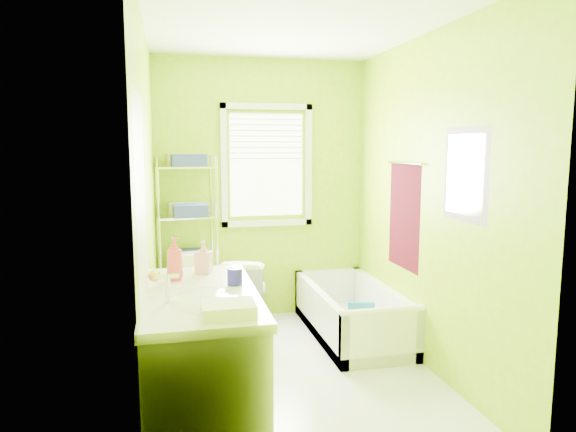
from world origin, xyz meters
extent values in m
plane|color=silver|center=(0.00, 0.00, 0.00)|extent=(2.90, 2.90, 0.00)
cube|color=#87B008|center=(0.00, 1.45, 1.30)|extent=(2.10, 0.04, 2.60)
cube|color=#87B008|center=(0.00, -1.45, 1.30)|extent=(2.10, 0.04, 2.60)
cube|color=#87B008|center=(-1.05, 0.00, 1.30)|extent=(0.04, 2.90, 2.60)
cube|color=#87B008|center=(1.05, 0.00, 1.30)|extent=(0.04, 2.90, 2.60)
cube|color=white|center=(0.00, 0.00, 2.60)|extent=(2.10, 2.90, 0.04)
cube|color=white|center=(0.05, 1.44, 1.55)|extent=(0.74, 0.01, 1.01)
cube|color=white|center=(0.05, 1.42, 0.97)|extent=(0.92, 0.05, 0.06)
cube|color=white|center=(0.05, 1.42, 2.13)|extent=(0.92, 0.05, 0.06)
cube|color=white|center=(-0.38, 1.42, 1.55)|extent=(0.06, 0.05, 1.22)
cube|color=white|center=(0.48, 1.42, 1.55)|extent=(0.06, 0.05, 1.22)
cube|color=white|center=(0.05, 1.42, 1.84)|extent=(0.72, 0.02, 0.50)
cube|color=white|center=(-1.04, -1.00, 1.00)|extent=(0.02, 0.80, 2.00)
sphere|color=gold|center=(-1.00, -0.67, 1.00)|extent=(0.07, 0.07, 0.07)
cube|color=#400712|center=(1.04, 0.35, 1.15)|extent=(0.02, 0.58, 0.90)
cylinder|color=silver|center=(1.02, 0.35, 1.60)|extent=(0.02, 0.62, 0.02)
cube|color=#CC5972|center=(1.04, -0.55, 1.55)|extent=(0.02, 0.54, 0.64)
cube|color=white|center=(1.03, -0.55, 1.55)|extent=(0.01, 0.44, 0.54)
cube|color=white|center=(0.70, 0.70, 0.05)|extent=(0.70, 1.50, 0.10)
cube|color=white|center=(0.38, 0.70, 0.23)|extent=(0.07, 1.50, 0.45)
cube|color=white|center=(1.01, 0.70, 0.23)|extent=(0.07, 1.50, 0.45)
cube|color=white|center=(0.70, -0.02, 0.23)|extent=(0.70, 0.07, 0.45)
cube|color=white|center=(0.70, 1.41, 0.23)|extent=(0.70, 0.07, 0.45)
cylinder|color=white|center=(0.70, -0.02, 0.45)|extent=(0.70, 0.07, 0.07)
cylinder|color=blue|center=(0.70, 0.44, 0.13)|extent=(0.34, 0.34, 0.06)
cylinder|color=yellow|center=(0.70, 0.44, 0.18)|extent=(0.32, 0.32, 0.05)
cube|color=blue|center=(0.75, 0.56, 0.24)|extent=(0.24, 0.12, 0.22)
imported|color=white|center=(-0.22, 1.05, 0.36)|extent=(0.59, 0.79, 0.72)
cube|color=white|center=(-0.75, -0.80, 0.44)|extent=(0.60, 1.21, 0.88)
cube|color=white|center=(-0.75, -0.80, 0.90)|extent=(0.63, 1.24, 0.05)
ellipsoid|color=white|center=(-0.73, -0.96, 0.90)|extent=(0.42, 0.54, 0.15)
cylinder|color=silver|center=(-0.92, -0.96, 1.00)|extent=(0.03, 0.03, 0.16)
cylinder|color=silver|center=(-0.92, -0.96, 1.07)|extent=(0.12, 0.02, 0.02)
imported|color=#EB455B|center=(-0.88, -0.51, 1.06)|extent=(0.14, 0.14, 0.26)
imported|color=#EE9AC9|center=(-0.70, -0.36, 1.03)|extent=(0.12, 0.12, 0.21)
cylinder|color=#1E189E|center=(-0.54, -0.70, 0.98)|extent=(0.09, 0.09, 0.10)
cube|color=white|center=(-0.64, -1.25, 0.96)|extent=(0.25, 0.20, 0.06)
cylinder|color=silver|center=(-1.01, 1.08, 0.82)|extent=(0.02, 0.02, 1.65)
cylinder|color=silver|center=(-1.03, 1.40, 0.82)|extent=(0.02, 0.02, 1.65)
cylinder|color=silver|center=(-0.48, 1.12, 0.82)|extent=(0.02, 0.02, 1.65)
cylinder|color=silver|center=(-0.51, 1.44, 0.82)|extent=(0.02, 0.02, 1.65)
cube|color=silver|center=(-0.76, 1.26, 0.15)|extent=(0.57, 0.38, 0.02)
cube|color=silver|center=(-0.76, 1.26, 0.62)|extent=(0.57, 0.38, 0.02)
cube|color=silver|center=(-0.76, 1.26, 1.08)|extent=(0.57, 0.38, 0.02)
cube|color=silver|center=(-0.76, 1.26, 1.55)|extent=(0.57, 0.38, 0.02)
cube|color=#2D3CA4|center=(-0.73, 1.16, 1.61)|extent=(0.32, 0.23, 0.11)
cube|color=#CBC37C|center=(-0.77, 1.38, 1.61)|extent=(0.32, 0.23, 0.11)
cube|color=#2D3CA4|center=(-0.72, 1.16, 1.15)|extent=(0.32, 0.23, 0.11)
cube|color=#CBC37C|center=(-0.77, 1.38, 1.15)|extent=(0.32, 0.23, 0.11)
cube|color=white|center=(-0.74, 1.18, 0.68)|extent=(0.32, 0.23, 0.11)
cube|color=#2D3CA4|center=(-0.75, 1.39, 0.68)|extent=(0.32, 0.23, 0.11)
cube|color=#F6A8C3|center=(-0.48, 1.28, 0.36)|extent=(0.05, 0.29, 0.52)
camera|label=1|loc=(-0.89, -3.64, 1.73)|focal=32.00mm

